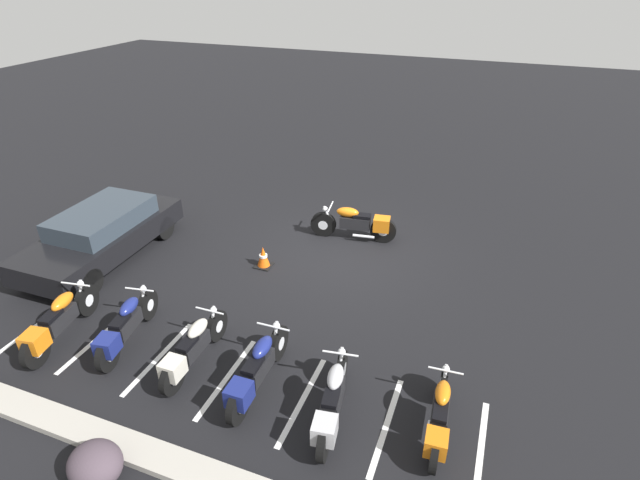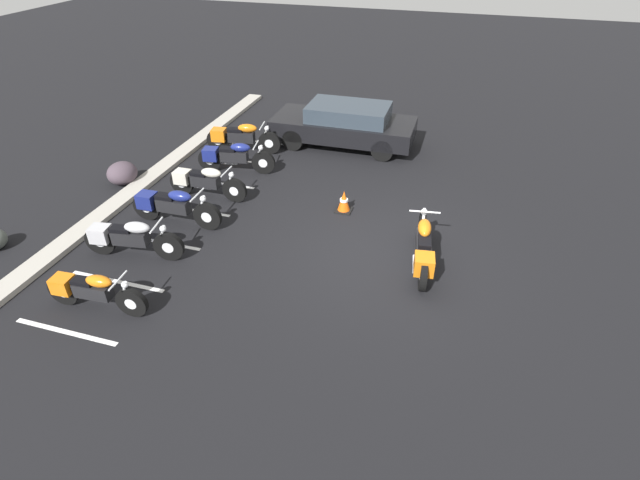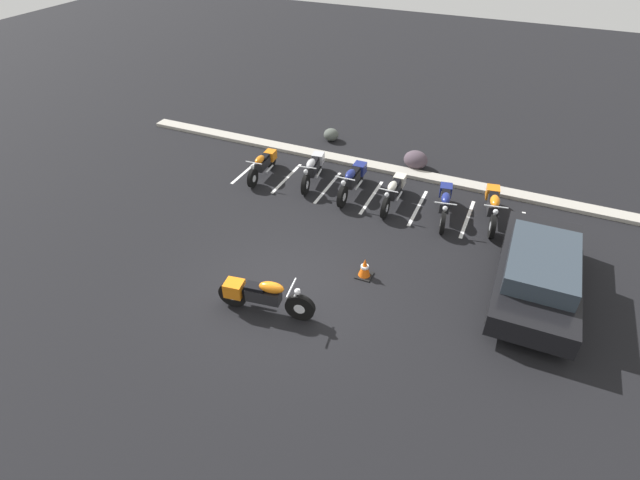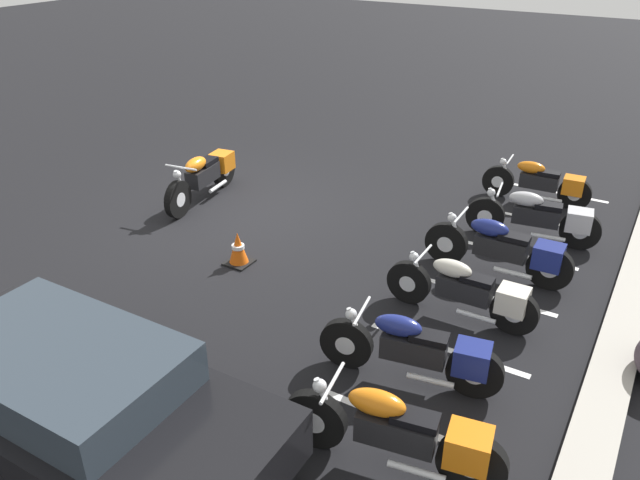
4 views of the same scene
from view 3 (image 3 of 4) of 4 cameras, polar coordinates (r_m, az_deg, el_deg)
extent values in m
plane|color=black|center=(12.26, -4.11, -5.46)|extent=(60.00, 60.00, 0.00)
cylinder|color=black|center=(11.25, -2.29, -7.70)|extent=(0.70, 0.22, 0.69)
cylinder|color=silver|center=(11.25, -2.29, -7.70)|extent=(0.28, 0.17, 0.26)
cylinder|color=black|center=(11.73, -9.90, -6.10)|extent=(0.70, 0.22, 0.69)
cylinder|color=silver|center=(11.73, -9.90, -6.10)|extent=(0.28, 0.17, 0.26)
cube|color=black|center=(11.37, -6.48, -6.27)|extent=(0.83, 0.40, 0.31)
ellipsoid|color=orange|center=(11.12, -5.57, -5.42)|extent=(0.62, 0.35, 0.25)
cube|color=black|center=(11.29, -7.39, -5.32)|extent=(0.49, 0.31, 0.08)
cube|color=orange|center=(11.59, -9.76, -5.47)|extent=(0.47, 0.43, 0.36)
cylinder|color=silver|center=(11.09, -2.95, -6.57)|extent=(0.28, 0.10, 0.56)
cylinder|color=silver|center=(10.93, -3.30, -5.47)|extent=(0.13, 0.65, 0.04)
sphere|color=silver|center=(10.95, -2.61, -5.92)|extent=(0.15, 0.15, 0.15)
cylinder|color=silver|center=(11.76, -7.31, -6.67)|extent=(0.58, 0.15, 0.07)
cylinder|color=black|center=(16.14, -7.70, 7.00)|extent=(0.15, 0.61, 0.60)
cylinder|color=silver|center=(16.14, -7.70, 7.00)|extent=(0.13, 0.24, 0.23)
cylinder|color=black|center=(17.24, -5.59, 9.21)|extent=(0.15, 0.61, 0.60)
cylinder|color=silver|center=(17.24, -5.59, 9.21)|extent=(0.13, 0.24, 0.23)
cube|color=black|center=(16.66, -6.58, 8.63)|extent=(0.30, 0.71, 0.27)
ellipsoid|color=orange|center=(16.40, -6.91, 9.10)|extent=(0.27, 0.52, 0.22)
cube|color=black|center=(16.70, -6.39, 9.41)|extent=(0.24, 0.41, 0.07)
cube|color=orange|center=(17.13, -5.69, 9.63)|extent=(0.35, 0.38, 0.31)
cylinder|color=silver|center=(16.11, -7.59, 7.91)|extent=(0.07, 0.24, 0.48)
cylinder|color=silver|center=(16.04, -7.57, 8.75)|extent=(0.57, 0.07, 0.03)
sphere|color=silver|center=(15.99, -7.74, 8.32)|extent=(0.13, 0.13, 0.13)
cylinder|color=silver|center=(16.91, -5.78, 8.09)|extent=(0.10, 0.50, 0.06)
cylinder|color=black|center=(15.61, -1.67, 6.35)|extent=(0.21, 0.66, 0.65)
cylinder|color=silver|center=(15.61, -1.67, 6.35)|extent=(0.16, 0.26, 0.25)
cylinder|color=black|center=(16.90, -0.17, 8.88)|extent=(0.21, 0.66, 0.65)
cylinder|color=silver|center=(16.90, -0.17, 8.88)|extent=(0.16, 0.26, 0.25)
cube|color=black|center=(16.22, -0.85, 8.20)|extent=(0.39, 0.78, 0.30)
ellipsoid|color=#B7B7BC|center=(15.93, -1.05, 8.71)|extent=(0.34, 0.58, 0.24)
cube|color=black|center=(16.27, -0.69, 9.08)|extent=(0.30, 0.46, 0.08)
cube|color=#B7B7BC|center=(16.77, -0.22, 9.34)|extent=(0.41, 0.44, 0.34)
cylinder|color=silver|center=(15.58, -1.56, 7.37)|extent=(0.10, 0.26, 0.53)
cylinder|color=silver|center=(15.51, -1.51, 8.30)|extent=(0.61, 0.13, 0.04)
sphere|color=silver|center=(15.44, -1.64, 7.82)|extent=(0.14, 0.14, 0.14)
cylinder|color=silver|center=(16.54, -0.14, 7.64)|extent=(0.15, 0.55, 0.07)
cylinder|color=black|center=(15.00, 2.58, 4.98)|extent=(0.13, 0.67, 0.67)
cylinder|color=silver|center=(15.00, 2.58, 4.98)|extent=(0.13, 0.26, 0.26)
cylinder|color=black|center=(16.29, 4.57, 7.65)|extent=(0.13, 0.67, 0.67)
cylinder|color=silver|center=(16.29, 4.57, 7.65)|extent=(0.13, 0.26, 0.26)
cube|color=black|center=(15.60, 3.70, 6.94)|extent=(0.30, 0.78, 0.31)
ellipsoid|color=navy|center=(15.30, 3.48, 7.49)|extent=(0.27, 0.57, 0.24)
cube|color=black|center=(15.64, 3.95, 7.88)|extent=(0.25, 0.45, 0.08)
cube|color=navy|center=(16.16, 4.54, 8.14)|extent=(0.37, 0.41, 0.35)
cylinder|color=silver|center=(14.96, 2.77, 6.07)|extent=(0.07, 0.27, 0.54)
cylinder|color=silver|center=(14.88, 2.89, 7.05)|extent=(0.63, 0.05, 0.04)
sphere|color=silver|center=(14.81, 2.69, 6.55)|extent=(0.14, 0.14, 0.14)
cylinder|color=silver|center=(15.92, 4.45, 6.31)|extent=(0.08, 0.56, 0.07)
cylinder|color=black|center=(14.62, 7.46, 3.66)|extent=(0.12, 0.63, 0.63)
cylinder|color=silver|center=(14.62, 7.46, 3.66)|extent=(0.12, 0.24, 0.24)
cylinder|color=black|center=(15.85, 9.07, 6.33)|extent=(0.12, 0.63, 0.63)
cylinder|color=silver|center=(15.85, 9.07, 6.33)|extent=(0.12, 0.24, 0.24)
cube|color=black|center=(15.19, 8.40, 5.59)|extent=(0.27, 0.73, 0.29)
ellipsoid|color=beige|center=(14.90, 8.27, 6.10)|extent=(0.25, 0.54, 0.23)
cube|color=black|center=(15.23, 8.64, 6.50)|extent=(0.23, 0.42, 0.08)
cube|color=beige|center=(15.72, 9.08, 6.79)|extent=(0.35, 0.38, 0.33)
cylinder|color=silver|center=(14.58, 7.67, 4.71)|extent=(0.06, 0.25, 0.51)
cylinder|color=silver|center=(14.50, 7.82, 5.65)|extent=(0.59, 0.04, 0.03)
sphere|color=silver|center=(14.44, 7.65, 5.16)|extent=(0.13, 0.13, 0.13)
cylinder|color=silver|center=(15.51, 9.03, 5.00)|extent=(0.07, 0.53, 0.07)
cylinder|color=black|center=(14.28, 13.85, 1.97)|extent=(0.23, 0.66, 0.65)
cylinder|color=silver|center=(14.28, 13.85, 1.97)|extent=(0.17, 0.26, 0.25)
cylinder|color=black|center=(15.57, 14.10, 5.07)|extent=(0.23, 0.66, 0.65)
cylinder|color=silver|center=(15.57, 14.10, 5.07)|extent=(0.17, 0.26, 0.25)
cube|color=black|center=(14.88, 14.07, 4.16)|extent=(0.40, 0.78, 0.30)
ellipsoid|color=navy|center=(14.58, 14.19, 4.64)|extent=(0.35, 0.59, 0.24)
cube|color=black|center=(14.93, 14.20, 5.13)|extent=(0.31, 0.47, 0.08)
cube|color=navy|center=(15.44, 14.18, 5.53)|extent=(0.42, 0.45, 0.33)
cylinder|color=silver|center=(14.24, 14.02, 3.08)|extent=(0.10, 0.26, 0.52)
cylinder|color=silver|center=(14.15, 14.18, 4.07)|extent=(0.61, 0.14, 0.04)
sphere|color=silver|center=(14.09, 14.11, 3.53)|extent=(0.14, 0.14, 0.14)
cylinder|color=silver|center=(15.25, 14.46, 3.64)|extent=(0.16, 0.54, 0.07)
cylinder|color=black|center=(14.48, 19.09, 1.48)|extent=(0.23, 0.69, 0.67)
cylinder|color=silver|center=(14.48, 19.09, 1.48)|extent=(0.17, 0.27, 0.26)
cylinder|color=black|center=(15.82, 18.98, 4.68)|extent=(0.23, 0.69, 0.67)
cylinder|color=silver|center=(15.82, 18.98, 4.68)|extent=(0.17, 0.27, 0.26)
cube|color=black|center=(15.11, 19.15, 3.74)|extent=(0.41, 0.81, 0.31)
ellipsoid|color=orange|center=(14.79, 19.37, 4.22)|extent=(0.36, 0.61, 0.25)
cube|color=black|center=(15.15, 19.29, 4.73)|extent=(0.32, 0.48, 0.08)
cube|color=orange|center=(15.68, 19.12, 5.15)|extent=(0.43, 0.46, 0.35)
cylinder|color=silver|center=(14.44, 19.29, 2.61)|extent=(0.10, 0.27, 0.54)
cylinder|color=silver|center=(14.35, 19.50, 3.62)|extent=(0.63, 0.14, 0.04)
sphere|color=silver|center=(14.28, 19.44, 3.06)|extent=(0.14, 0.14, 0.14)
cylinder|color=silver|center=(15.50, 19.43, 3.20)|extent=(0.16, 0.57, 0.07)
cylinder|color=black|center=(14.01, 20.63, -0.29)|extent=(0.23, 0.64, 0.64)
cylinder|color=black|center=(14.14, 26.87, -1.80)|extent=(0.23, 0.64, 0.64)
cylinder|color=black|center=(11.84, 19.15, -7.68)|extent=(0.23, 0.64, 0.64)
cylinder|color=black|center=(11.99, 26.60, -9.38)|extent=(0.23, 0.64, 0.64)
cube|color=black|center=(12.80, 23.63, -3.67)|extent=(1.84, 4.32, 0.55)
cube|color=#2D3842|center=(12.38, 24.13, -2.32)|extent=(1.53, 2.42, 0.45)
cube|color=#A8A399|center=(17.34, 6.13, 8.43)|extent=(18.00, 0.50, 0.12)
ellipsoid|color=#4C524C|center=(19.08, 1.28, 11.95)|extent=(0.66, 0.66, 0.46)
ellipsoid|color=#483C45|center=(17.41, 10.87, 8.99)|extent=(0.96, 0.91, 0.61)
cube|color=black|center=(12.60, 5.07, -4.04)|extent=(0.40, 0.40, 0.03)
cone|color=#EA590F|center=(12.44, 5.13, -3.15)|extent=(0.32, 0.32, 0.54)
cylinder|color=white|center=(12.42, 5.14, -3.05)|extent=(0.20, 0.20, 0.06)
cube|color=white|center=(17.31, -8.23, 7.99)|extent=(0.10, 2.10, 0.00)
cube|color=white|center=(16.65, -3.82, 7.07)|extent=(0.10, 2.10, 0.00)
cube|color=white|center=(16.10, 0.90, 6.03)|extent=(0.10, 2.10, 0.00)
cube|color=white|center=(15.67, 5.90, 4.89)|extent=(0.10, 2.10, 0.00)
cube|color=white|center=(15.37, 11.12, 3.65)|extent=(0.10, 2.10, 0.00)
cube|color=white|center=(15.21, 16.49, 2.34)|extent=(0.10, 2.10, 0.00)
cube|color=white|center=(15.19, 21.91, 0.99)|extent=(0.10, 2.10, 0.00)
camera|label=1|loc=(20.01, 0.91, 32.12)|focal=28.00mm
camera|label=2|loc=(14.82, -42.23, 20.61)|focal=28.00mm
camera|label=4|loc=(15.50, 39.59, 16.48)|focal=35.00mm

